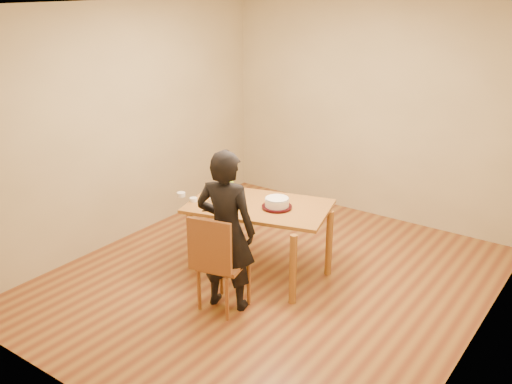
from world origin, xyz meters
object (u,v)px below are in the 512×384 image
Objects in this scene: dining_table at (259,206)px; person at (226,231)px; dining_chair at (224,264)px; cake at (277,202)px; cake_plate at (277,207)px.

person reaches higher than dining_table.
person is at bearing -93.77° from dining_table.
person is at bearing 76.79° from dining_chair.
dining_chair is 0.88m from cake.
dining_chair is at bearing -93.72° from cake_plate.
cake is at bearing -126.87° from cake_plate.
cake_plate is (0.05, 0.80, 0.31)m from dining_chair.
dining_chair is 0.86m from cake_plate.
cake_plate reaches higher than dining_table.
cake is (0.20, 0.03, 0.08)m from dining_table.
cake_plate reaches higher than dining_chair.
cake is at bearing 73.08° from dining_chair.
dining_table is 0.75m from person.
cake_plate is at bearing 73.08° from dining_chair.
person reaches higher than cake.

